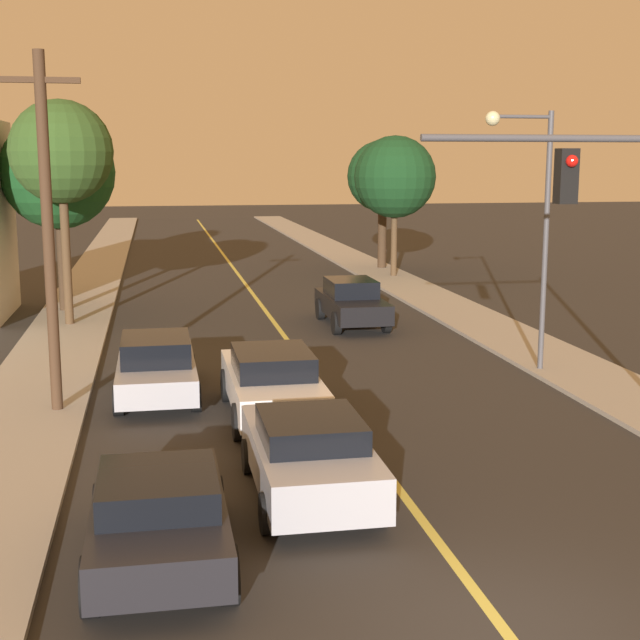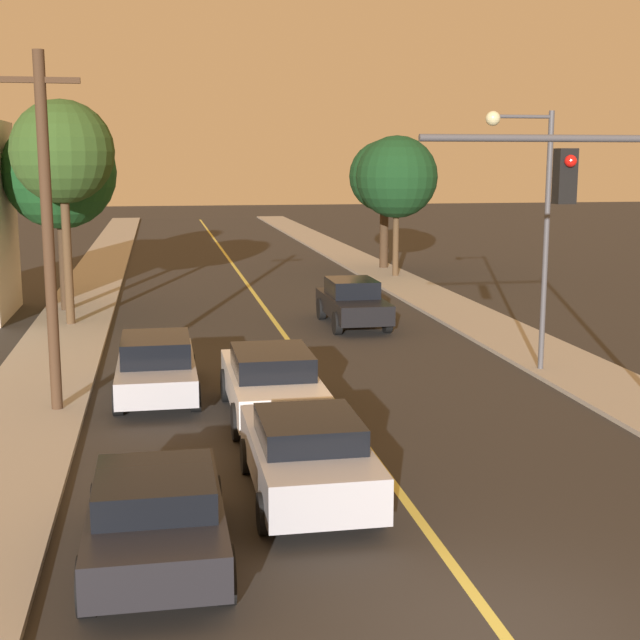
# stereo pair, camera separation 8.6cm
# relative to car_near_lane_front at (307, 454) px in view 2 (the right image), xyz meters

# --- Properties ---
(ground_plane) EXTENTS (200.00, 200.00, 0.00)m
(ground_plane) POSITION_rel_car_near_lane_front_xyz_m (1.53, -4.62, -0.74)
(ground_plane) COLOR #2D2B28
(road_surface) EXTENTS (10.92, 80.00, 0.01)m
(road_surface) POSITION_rel_car_near_lane_front_xyz_m (1.53, 31.38, -0.73)
(road_surface) COLOR #2D2B28
(road_surface) RESTS_ON ground
(sidewalk_left) EXTENTS (2.50, 80.00, 0.12)m
(sidewalk_left) POSITION_rel_car_near_lane_front_xyz_m (-5.18, 31.38, -0.68)
(sidewalk_left) COLOR #9E998E
(sidewalk_left) RESTS_ON ground
(sidewalk_right) EXTENTS (2.50, 80.00, 0.12)m
(sidewalk_right) POSITION_rel_car_near_lane_front_xyz_m (8.24, 31.38, -0.68)
(sidewalk_right) COLOR #9E998E
(sidewalk_right) RESTS_ON ground
(car_near_lane_front) EXTENTS (1.90, 4.21, 1.41)m
(car_near_lane_front) POSITION_rel_car_near_lane_front_xyz_m (0.00, 0.00, 0.00)
(car_near_lane_front) COLOR #A5A8B2
(car_near_lane_front) RESTS_ON ground
(car_near_lane_second) EXTENTS (1.92, 4.69, 1.50)m
(car_near_lane_second) POSITION_rel_car_near_lane_front_xyz_m (0.00, 4.64, 0.06)
(car_near_lane_second) COLOR white
(car_near_lane_second) RESTS_ON ground
(car_outer_lane_front) EXTENTS (1.89, 3.98, 1.36)m
(car_outer_lane_front) POSITION_rel_car_near_lane_front_xyz_m (-2.40, -2.06, -0.01)
(car_outer_lane_front) COLOR black
(car_outer_lane_front) RESTS_ON ground
(car_outer_lane_second) EXTENTS (1.87, 4.64, 1.46)m
(car_outer_lane_second) POSITION_rel_car_near_lane_front_xyz_m (-2.40, 6.80, 0.00)
(car_outer_lane_second) COLOR #A5A8B2
(car_outer_lane_second) RESTS_ON ground
(car_far_oncoming) EXTENTS (1.84, 4.49, 1.54)m
(car_far_oncoming) POSITION_rel_car_near_lane_front_xyz_m (3.99, 14.82, 0.06)
(car_far_oncoming) COLOR black
(car_far_oncoming) RESTS_ON ground
(streetlamp_right) EXTENTS (1.77, 0.36, 6.49)m
(streetlamp_right) POSITION_rel_car_near_lane_front_xyz_m (6.91, 7.44, 3.59)
(streetlamp_right) COLOR #47474C
(streetlamp_right) RESTS_ON ground
(utility_pole_left) EXTENTS (1.60, 0.24, 7.50)m
(utility_pole_left) POSITION_rel_car_near_lane_front_xyz_m (-4.53, 5.77, 3.29)
(utility_pole_left) COLOR #422D1E
(utility_pole_left) RESTS_ON ground
(tree_left_near) EXTENTS (3.96, 3.96, 6.86)m
(tree_left_near) POSITION_rel_car_near_lane_front_xyz_m (-5.62, 19.09, 4.24)
(tree_left_near) COLOR #3D2B1C
(tree_left_near) RESTS_ON ground
(tree_left_far) EXTENTS (3.29, 3.29, 7.20)m
(tree_left_far) POSITION_rel_car_near_lane_front_xyz_m (-5.19, 16.24, 4.91)
(tree_left_far) COLOR #4C3823
(tree_left_far) RESTS_ON ground
(tree_right_near) EXTENTS (3.51, 3.51, 6.27)m
(tree_right_near) POSITION_rel_car_near_lane_front_xyz_m (8.78, 29.48, 3.86)
(tree_right_near) COLOR #3D2B1C
(tree_right_near) RESTS_ON ground
(tree_right_far) EXTENTS (3.74, 3.74, 6.41)m
(tree_right_far) POSITION_rel_car_near_lane_front_xyz_m (8.52, 26.27, 3.90)
(tree_right_far) COLOR #4C3823
(tree_right_far) RESTS_ON ground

